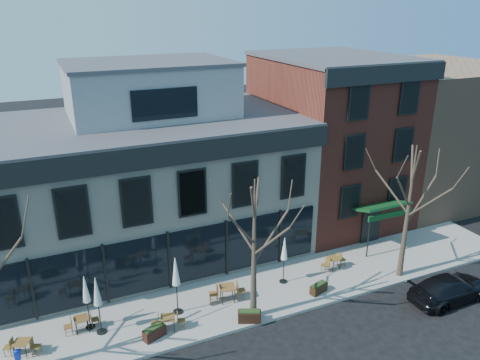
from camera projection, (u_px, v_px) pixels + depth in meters
name	position (u px, v px, depth m)	size (l,w,h in m)	color
ground	(170.00, 291.00, 24.77)	(120.00, 120.00, 0.00)	black
sidewalk_front	(243.00, 296.00, 24.15)	(33.50, 4.70, 0.15)	gray
corner_building	(143.00, 177.00, 27.46)	(18.39, 10.39, 11.10)	beige
red_brick_building	(330.00, 138.00, 32.00)	(8.20, 11.78, 11.18)	maroon
bg_building	(428.00, 129.00, 36.92)	(12.00, 12.00, 10.00)	#8C664C
tree_mid	(254.00, 249.00, 21.25)	(3.50, 3.55, 7.04)	#382B21
tree_right	(408.00, 211.00, 24.61)	(3.72, 3.77, 7.48)	#382B21
parked_sedan	(450.00, 288.00, 23.80)	(1.87, 4.60, 1.33)	black
call_box	(18.00, 360.00, 18.87)	(0.24, 0.24, 1.19)	#0D29AC
cafe_set_0	(22.00, 346.00, 19.90)	(1.58, 0.97, 0.82)	brown
cafe_set_1	(82.00, 322.00, 21.38)	(1.59, 0.65, 0.84)	brown
cafe_set_2	(168.00, 322.00, 21.44)	(1.65, 0.80, 0.84)	brown
cafe_set_3	(227.00, 292.00, 23.53)	(1.95, 0.91, 1.00)	brown
cafe_set_5	(334.00, 262.00, 26.39)	(1.66, 0.72, 0.86)	brown
umbrella_0	(86.00, 292.00, 21.04)	(0.44, 0.44, 2.73)	black
umbrella_1	(97.00, 295.00, 20.69)	(0.46, 0.46, 2.88)	black
umbrella_2	(176.00, 274.00, 22.05)	(0.48, 0.48, 3.01)	black
umbrella_4	(284.00, 251.00, 24.63)	(0.43, 0.43, 2.67)	black
planter_1	(154.00, 332.00, 20.96)	(1.12, 0.76, 0.58)	black
planter_2	(249.00, 316.00, 22.03)	(1.17, 0.82, 0.61)	black
planter_3	(319.00, 288.00, 24.25)	(1.05, 0.65, 0.55)	black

